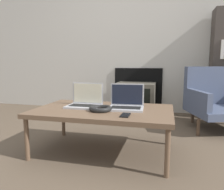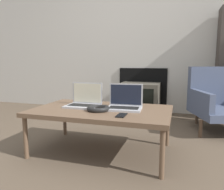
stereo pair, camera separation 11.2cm
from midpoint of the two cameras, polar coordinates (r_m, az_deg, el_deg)
The scene contains 9 objects.
ground_plane at distance 1.69m, azimuth -7.59°, elevation -18.68°, with size 14.00×14.00×0.00m, color brown.
wall_back at distance 3.58m, azimuth 5.10°, elevation 16.64°, with size 7.00×0.08×2.60m.
table at distance 1.87m, azimuth -3.99°, elevation -4.52°, with size 1.15×0.71×0.38m.
laptop_left at distance 1.98m, azimuth -8.64°, elevation -1.69°, with size 0.29×0.22×0.21m.
laptop_right at distance 1.87m, azimuth 2.03°, elevation -2.20°, with size 0.31×0.24×0.21m.
headphones at distance 1.79m, azimuth -4.90°, elevation -3.56°, with size 0.19×0.19×0.04m.
phone at distance 1.62m, azimuth 1.54°, elevation -5.30°, with size 0.06×0.13×0.01m.
tv at distance 3.28m, azimuth 5.19°, elevation -0.99°, with size 0.57×0.51×0.48m.
armchair at distance 2.83m, azimuth 24.81°, elevation -0.87°, with size 0.82×0.81×0.72m.
Camera 1 is at (0.52, -1.41, 0.77)m, focal length 35.00 mm.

